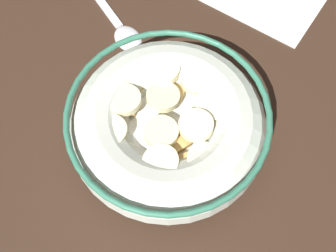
# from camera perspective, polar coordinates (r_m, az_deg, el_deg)

# --- Properties ---
(ground_plane) EXTENTS (1.20, 1.20, 0.02)m
(ground_plane) POSITION_cam_1_polar(r_m,az_deg,el_deg) (0.42, 0.00, -2.34)
(ground_plane) COLOR #332116
(cereal_bowl) EXTENTS (0.19, 0.19, 0.06)m
(cereal_bowl) POSITION_cam_1_polar(r_m,az_deg,el_deg) (0.38, 0.04, 0.16)
(cereal_bowl) COLOR beige
(cereal_bowl) RESTS_ON ground_plane
(spoon) EXTENTS (0.14, 0.11, 0.01)m
(spoon) POSITION_cam_1_polar(r_m,az_deg,el_deg) (0.49, -7.23, 14.47)
(spoon) COLOR silver
(spoon) RESTS_ON ground_plane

